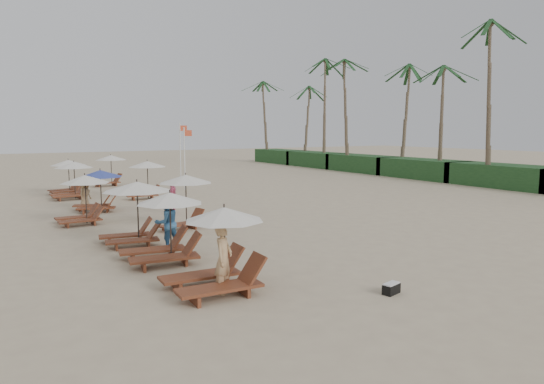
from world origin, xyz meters
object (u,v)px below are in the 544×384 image
beachgoer_far_a (173,197)px  beachgoer_far_b (85,195)px  lounger_station_2 (133,209)px  lounger_station_6 (66,176)px  inland_station_2 (109,167)px  beachgoer_near (224,259)px  lounger_station_5 (71,180)px  lounger_station_3 (81,199)px  beachgoer_mid_a (167,223)px  lounger_station_0 (214,255)px  lounger_station_4 (97,190)px  duffel_bag (391,288)px  inland_station_1 (146,174)px  flag_pole_near (185,155)px  inland_station_0 (183,193)px  lounger_station_1 (162,231)px

beachgoer_far_a → beachgoer_far_b: size_ratio=1.10×
lounger_station_2 → lounger_station_6: (0.13, 16.11, -0.09)m
inland_station_2 → beachgoer_near: inland_station_2 is taller
inland_station_2 → lounger_station_5: bearing=-121.2°
lounger_station_3 → lounger_station_5: bearing=84.0°
lounger_station_2 → beachgoer_mid_a: bearing=-58.5°
lounger_station_6 → inland_station_2: 4.69m
lounger_station_0 → beachgoer_near: bearing=-57.0°
lounger_station_6 → beachgoer_near: (0.35, -22.64, -0.29)m
lounger_station_4 → duffel_bag: size_ratio=4.57×
lounger_station_0 → beachgoer_far_a: size_ratio=1.61×
lounger_station_0 → lounger_station_4: (0.08, 14.44, 0.13)m
lounger_station_0 → beachgoer_near: size_ratio=1.48×
beachgoer_far_a → beachgoer_far_b: beachgoer_far_a is taller
inland_station_1 → beachgoer_far_b: (-3.82, -2.07, -0.72)m
beachgoer_near → lounger_station_0: bearing=79.4°
beachgoer_far_a → inland_station_1: bearing=-153.2°
lounger_station_0 → flag_pole_near: 21.77m
lounger_station_2 → beachgoer_far_a: lounger_station_2 is taller
lounger_station_2 → lounger_station_4: size_ratio=1.04×
lounger_station_6 → duffel_bag: (3.92, -24.86, -1.03)m
lounger_station_0 → duffel_bag: 4.53m
lounger_station_3 → duffel_bag: lounger_station_3 is taller
lounger_station_6 → inland_station_0: 14.58m
lounger_station_1 → lounger_station_2: size_ratio=1.00×
lounger_station_0 → flag_pole_near: bearing=70.9°
lounger_station_2 → duffel_bag: (4.05, -8.75, -1.12)m
lounger_station_1 → lounger_station_4: 11.04m
lounger_station_3 → inland_station_1: (4.74, 6.36, 0.35)m
lounger_station_1 → inland_station_1: size_ratio=1.02×
lounger_station_2 → inland_station_0: lounger_station_2 is taller
lounger_station_4 → lounger_station_6: lounger_station_6 is taller
lounger_station_0 → inland_station_0: 8.36m
lounger_station_3 → lounger_station_4: 3.44m
lounger_station_0 → flag_pole_near: flag_pole_near is taller
duffel_bag → lounger_station_0: bearing=146.6°
lounger_station_2 → beachgoer_near: lounger_station_2 is taller
lounger_station_0 → beachgoer_far_b: lounger_station_0 is taller
lounger_station_1 → lounger_station_0: bearing=-86.3°
lounger_station_5 → beachgoer_far_b: size_ratio=1.72×
lounger_station_1 → duffel_bag: 7.11m
lounger_station_2 → beachgoer_near: bearing=-85.8°
beachgoer_mid_a → inland_station_1: bearing=-110.8°
inland_station_0 → inland_station_1: same height
inland_station_2 → beachgoer_far_a: size_ratio=1.66×
lounger_station_6 → beachgoer_near: lounger_station_6 is taller
lounger_station_6 → inland_station_1: size_ratio=0.95×
beachgoer_far_b → duffel_bag: size_ratio=2.70×
lounger_station_0 → duffel_bag: size_ratio=4.78×
lounger_station_6 → lounger_station_2: bearing=-90.5°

